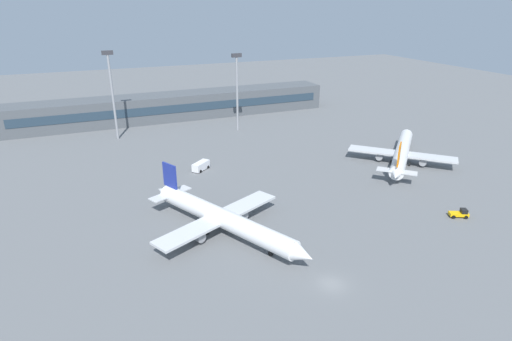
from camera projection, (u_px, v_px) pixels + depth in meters
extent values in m
plane|color=slate|center=(239.00, 185.00, 97.95)|extent=(400.00, 400.00, 0.00)
cube|color=#4C5156|center=(175.00, 106.00, 152.28)|extent=(112.73, 12.00, 9.00)
cube|color=#263847|center=(179.00, 109.00, 146.93)|extent=(107.10, 0.16, 2.80)
cylinder|color=white|center=(223.00, 218.00, 76.75)|extent=(17.22, 31.02, 3.45)
cone|color=white|center=(303.00, 255.00, 65.66)|extent=(4.60, 4.84, 3.28)
cone|color=white|center=(163.00, 191.00, 87.74)|extent=(3.67, 4.16, 2.42)
cube|color=navy|center=(170.00, 176.00, 84.46)|extent=(2.02, 3.75, 5.00)
cube|color=silver|center=(170.00, 194.00, 86.14)|extent=(9.30, 6.22, 0.22)
cube|color=silver|center=(219.00, 218.00, 77.42)|extent=(26.49, 15.69, 0.45)
cylinder|color=gray|center=(197.00, 235.00, 74.12)|extent=(2.89, 3.41, 1.82)
cylinder|color=gray|center=(240.00, 214.00, 81.67)|extent=(2.89, 3.41, 1.82)
cylinder|color=black|center=(271.00, 253.00, 70.61)|extent=(0.72, 0.98, 0.91)
cylinder|color=black|center=(207.00, 232.00, 77.19)|extent=(0.72, 0.98, 0.91)
cylinder|color=black|center=(225.00, 223.00, 80.46)|extent=(0.72, 0.98, 0.91)
cylinder|color=silver|center=(402.00, 152.00, 110.68)|extent=(25.28, 25.43, 3.42)
cone|color=silver|center=(407.00, 134.00, 125.94)|extent=(4.96, 4.96, 3.25)
cone|color=silver|center=(396.00, 176.00, 95.56)|extent=(4.11, 4.12, 2.40)
cube|color=orange|center=(399.00, 154.00, 96.34)|extent=(3.02, 3.04, 4.95)
cube|color=silver|center=(397.00, 171.00, 97.60)|extent=(8.17, 8.14, 0.22)
cube|color=silver|center=(402.00, 154.00, 110.00)|extent=(22.23, 22.11, 0.45)
cylinder|color=gray|center=(423.00, 161.00, 108.58)|extent=(3.31, 3.32, 1.80)
cylinder|color=gray|center=(380.00, 156.00, 112.37)|extent=(3.31, 3.32, 1.80)
cylinder|color=black|center=(404.00, 148.00, 121.37)|extent=(0.89, 0.89, 0.90)
cylinder|color=black|center=(410.00, 164.00, 109.25)|extent=(0.89, 0.89, 0.90)
cylinder|color=black|center=(391.00, 162.00, 110.89)|extent=(0.89, 0.89, 0.90)
cube|color=#F2B20C|center=(459.00, 214.00, 83.28)|extent=(3.89, 2.91, 0.60)
cube|color=black|center=(464.00, 211.00, 82.99)|extent=(1.60, 1.74, 0.90)
cylinder|color=black|center=(466.00, 217.00, 82.61)|extent=(0.74, 0.53, 0.70)
cylinder|color=black|center=(463.00, 214.00, 84.05)|extent=(0.74, 0.53, 0.70)
cylinder|color=black|center=(454.00, 217.00, 82.73)|extent=(0.74, 0.53, 0.70)
cylinder|color=black|center=(451.00, 213.00, 84.17)|extent=(0.74, 0.53, 0.70)
cube|color=white|center=(201.00, 166.00, 106.41)|extent=(5.27, 4.88, 1.90)
cube|color=#1E2633|center=(196.00, 166.00, 104.57)|extent=(1.35, 1.56, 0.70)
cylinder|color=black|center=(194.00, 170.00, 105.72)|extent=(0.76, 0.70, 0.76)
cylinder|color=black|center=(201.00, 171.00, 104.85)|extent=(0.76, 0.70, 0.76)
cylinder|color=black|center=(201.00, 166.00, 108.52)|extent=(0.76, 0.70, 0.76)
cylinder|color=black|center=(208.00, 167.00, 107.65)|extent=(0.76, 0.70, 0.76)
cylinder|color=gray|center=(237.00, 95.00, 135.51)|extent=(0.70, 0.70, 23.47)
cube|color=#333338|center=(237.00, 55.00, 130.92)|extent=(3.20, 0.80, 1.20)
cylinder|color=gray|center=(113.00, 98.00, 126.32)|extent=(0.70, 0.70, 25.30)
cube|color=#333338|center=(107.00, 53.00, 121.39)|extent=(3.20, 0.80, 1.20)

